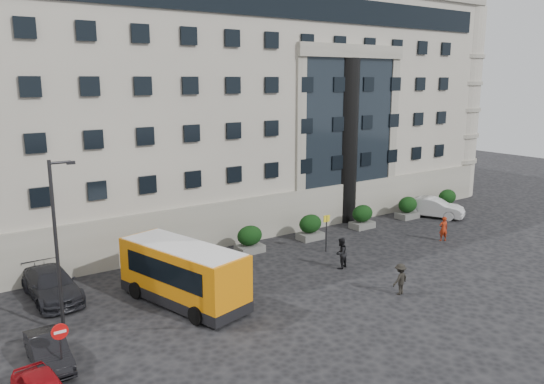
{
  "coord_description": "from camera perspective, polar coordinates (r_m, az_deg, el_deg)",
  "views": [
    {
      "loc": [
        -17.0,
        -20.89,
        11.38
      ],
      "look_at": [
        0.13,
        3.67,
        5.0
      ],
      "focal_mm": 35.0,
      "sensor_mm": 36.0,
      "label": 1
    }
  ],
  "objects": [
    {
      "name": "ground",
      "position": [
        29.24,
        3.97,
        -10.91
      ],
      "size": [
        120.0,
        120.0,
        0.0
      ],
      "primitive_type": "plane",
      "color": "black",
      "rests_on": "ground"
    },
    {
      "name": "civic_building",
      "position": [
        48.73,
        -6.78,
        9.15
      ],
      "size": [
        44.0,
        24.0,
        18.0
      ],
      "primitive_type": "cube",
      "color": "#A09A8E",
      "rests_on": "ground"
    },
    {
      "name": "entrance_column",
      "position": [
        42.87,
        8.0,
        5.38
      ],
      "size": [
        1.8,
        1.8,
        13.0
      ],
      "primitive_type": "cylinder",
      "color": "black",
      "rests_on": "ground"
    },
    {
      "name": "hedge_a",
      "position": [
        33.19,
        -10.05,
        -6.52
      ],
      "size": [
        1.8,
        1.26,
        1.84
      ],
      "color": "#61615F",
      "rests_on": "ground"
    },
    {
      "name": "hedge_b",
      "position": [
        35.55,
        -2.41,
        -5.08
      ],
      "size": [
        1.8,
        1.26,
        1.84
      ],
      "color": "#61615F",
      "rests_on": "ground"
    },
    {
      "name": "hedge_c",
      "position": [
        38.47,
        4.15,
        -3.77
      ],
      "size": [
        1.8,
        1.26,
        1.84
      ],
      "color": "#61615F",
      "rests_on": "ground"
    },
    {
      "name": "hedge_d",
      "position": [
        41.84,
        9.7,
        -2.61
      ],
      "size": [
        1.8,
        1.26,
        1.84
      ],
      "color": "#61615F",
      "rests_on": "ground"
    },
    {
      "name": "hedge_e",
      "position": [
        45.55,
        14.38,
        -1.62
      ],
      "size": [
        1.8,
        1.26,
        1.84
      ],
      "color": "#61615F",
      "rests_on": "ground"
    },
    {
      "name": "hedge_f",
      "position": [
        49.53,
        18.32,
        -0.77
      ],
      "size": [
        1.8,
        1.26,
        1.84
      ],
      "color": "#61615F",
      "rests_on": "ground"
    },
    {
      "name": "street_lamp",
      "position": [
        25.41,
        -22.09,
        -4.9
      ],
      "size": [
        1.16,
        0.18,
        8.0
      ],
      "color": "#262628",
      "rests_on": "ground"
    },
    {
      "name": "bus_stop_sign",
      "position": [
        35.63,
        5.87,
        -3.75
      ],
      "size": [
        0.5,
        0.08,
        2.52
      ],
      "color": "#262628",
      "rests_on": "ground"
    },
    {
      "name": "no_entry_sign",
      "position": [
        22.47,
        -21.81,
        -14.55
      ],
      "size": [
        0.64,
        0.16,
        2.32
      ],
      "color": "#262628",
      "rests_on": "ground"
    },
    {
      "name": "minibus",
      "position": [
        27.89,
        -9.55,
        -8.44
      ],
      "size": [
        4.38,
        7.85,
        3.1
      ],
      "rotation": [
        0.0,
        0.0,
        0.26
      ],
      "color": "orange",
      "rests_on": "ground"
    },
    {
      "name": "parked_car_b",
      "position": [
        24.12,
        -22.92,
        -15.48
      ],
      "size": [
        1.39,
        3.81,
        1.25
      ],
      "primitive_type": "imported",
      "rotation": [
        0.0,
        0.0,
        -0.02
      ],
      "color": "black",
      "rests_on": "ground"
    },
    {
      "name": "parked_car_c",
      "position": [
        30.64,
        -22.62,
        -9.16
      ],
      "size": [
        2.38,
        5.52,
        1.58
      ],
      "primitive_type": "imported",
      "rotation": [
        0.0,
        0.0,
        0.03
      ],
      "color": "black",
      "rests_on": "ground"
    },
    {
      "name": "parked_car_d",
      "position": [
        37.61,
        -25.43,
        -5.55
      ],
      "size": [
        2.68,
        5.63,
        1.55
      ],
      "primitive_type": "imported",
      "rotation": [
        0.0,
        0.0,
        0.02
      ],
      "color": "black",
      "rests_on": "ground"
    },
    {
      "name": "white_taxi",
      "position": [
        46.64,
        16.97,
        -1.59
      ],
      "size": [
        3.85,
        5.2,
        1.63
      ],
      "primitive_type": "imported",
      "rotation": [
        0.0,
        0.0,
        0.49
      ],
      "color": "silver",
      "rests_on": "ground"
    },
    {
      "name": "pedestrian_a",
      "position": [
        39.97,
        17.95,
        -3.78
      ],
      "size": [
        0.77,
        0.65,
        1.79
      ],
      "primitive_type": "imported",
      "rotation": [
        0.0,
        0.0,
        2.73
      ],
      "color": "#A02810",
      "rests_on": "ground"
    },
    {
      "name": "pedestrian_b",
      "position": [
        32.89,
        7.41,
        -6.55
      ],
      "size": [
        1.11,
        0.98,
        1.91
      ],
      "primitive_type": "imported",
      "rotation": [
        0.0,
        0.0,
        3.46
      ],
      "color": "black",
      "rests_on": "ground"
    },
    {
      "name": "pedestrian_c",
      "position": [
        29.68,
        13.62,
        -9.09
      ],
      "size": [
        1.19,
        0.78,
        1.72
      ],
      "primitive_type": "imported",
      "rotation": [
        0.0,
        0.0,
        3.28
      ],
      "color": "black",
      "rests_on": "ground"
    }
  ]
}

